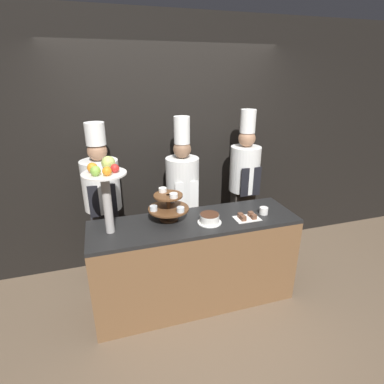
{
  "coord_description": "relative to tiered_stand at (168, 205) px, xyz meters",
  "views": [
    {
      "loc": [
        -0.76,
        -2.09,
        2.19
      ],
      "look_at": [
        0.0,
        0.39,
        1.16
      ],
      "focal_mm": 28.0,
      "sensor_mm": 36.0,
      "label": 1
    }
  ],
  "objects": [
    {
      "name": "chef_center_right",
      "position": [
        1.02,
        0.51,
        -0.05
      ],
      "size": [
        0.34,
        0.34,
        1.84
      ],
      "color": "#38332D",
      "rests_on": "ground_plane"
    },
    {
      "name": "cake_square_tray",
      "position": [
        0.71,
        -0.2,
        -0.13
      ],
      "size": [
        0.24,
        0.16,
        0.05
      ],
      "color": "white",
      "rests_on": "buffet_counter"
    },
    {
      "name": "chef_center_left",
      "position": [
        0.27,
        0.51,
        -0.11
      ],
      "size": [
        0.36,
        0.36,
        1.79
      ],
      "color": "#28282D",
      "rests_on": "ground_plane"
    },
    {
      "name": "fruit_pedestal",
      "position": [
        -0.53,
        -0.07,
        0.31
      ],
      "size": [
        0.36,
        0.36,
        0.65
      ],
      "color": "#B2ADA8",
      "rests_on": "buffet_counter"
    },
    {
      "name": "ground_plane",
      "position": [
        0.23,
        -0.38,
        -1.06
      ],
      "size": [
        14.0,
        14.0,
        0.0
      ],
      "primitive_type": "plane",
      "color": "brown"
    },
    {
      "name": "wall_back",
      "position": [
        0.23,
        0.88,
        0.34
      ],
      "size": [
        10.0,
        0.06,
        2.8
      ],
      "color": "black",
      "rests_on": "ground_plane"
    },
    {
      "name": "cup_white",
      "position": [
        0.91,
        -0.15,
        -0.12
      ],
      "size": [
        0.08,
        0.08,
        0.07
      ],
      "color": "white",
      "rests_on": "buffet_counter"
    },
    {
      "name": "chef_left",
      "position": [
        -0.58,
        0.51,
        -0.08
      ],
      "size": [
        0.37,
        0.37,
        1.77
      ],
      "color": "#28282D",
      "rests_on": "ground_plane"
    },
    {
      "name": "tiered_stand",
      "position": [
        0.0,
        0.0,
        0.0
      ],
      "size": [
        0.38,
        0.38,
        0.29
      ],
      "color": "brown",
      "rests_on": "buffet_counter"
    },
    {
      "name": "cake_round",
      "position": [
        0.34,
        -0.17,
        -0.11
      ],
      "size": [
        0.22,
        0.22,
        0.09
      ],
      "color": "white",
      "rests_on": "buffet_counter"
    },
    {
      "name": "buffet_counter",
      "position": [
        0.23,
        -0.09,
        -0.61
      ],
      "size": [
        1.96,
        0.58,
        0.91
      ],
      "color": "brown",
      "rests_on": "ground_plane"
    }
  ]
}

